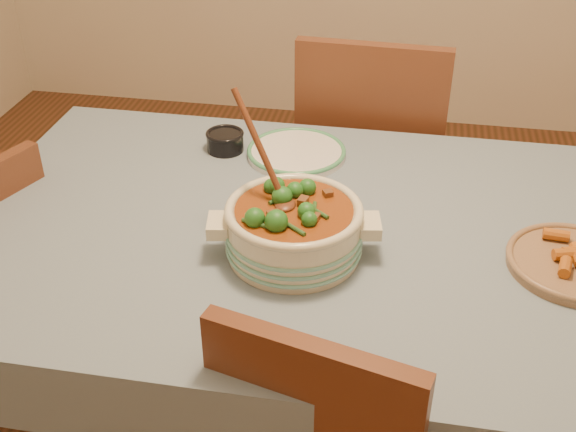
{
  "coord_description": "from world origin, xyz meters",
  "views": [
    {
      "loc": [
        0.2,
        -1.39,
        1.7
      ],
      "look_at": [
        -0.03,
        -0.12,
        0.86
      ],
      "focal_mm": 45.0,
      "sensor_mm": 36.0,
      "label": 1
    }
  ],
  "objects_px": {
    "condiment_bowl": "(225,140)",
    "chair_far": "(371,156)",
    "stew_casserole": "(294,225)",
    "fried_plate": "(574,261)",
    "white_plate": "(296,152)",
    "dining_table": "(311,259)"
  },
  "relations": [
    {
      "from": "fried_plate",
      "to": "stew_casserole",
      "type": "bearing_deg",
      "value": -174.9
    },
    {
      "from": "white_plate",
      "to": "condiment_bowl",
      "type": "relative_size",
      "value": 2.61
    },
    {
      "from": "dining_table",
      "to": "fried_plate",
      "type": "xyz_separation_m",
      "value": [
        0.58,
        -0.06,
        0.11
      ]
    },
    {
      "from": "white_plate",
      "to": "condiment_bowl",
      "type": "height_order",
      "value": "condiment_bowl"
    },
    {
      "from": "condiment_bowl",
      "to": "dining_table",
      "type": "bearing_deg",
      "value": -48.99
    },
    {
      "from": "stew_casserole",
      "to": "white_plate",
      "type": "height_order",
      "value": "stew_casserole"
    },
    {
      "from": "fried_plate",
      "to": "chair_far",
      "type": "relative_size",
      "value": 0.32
    },
    {
      "from": "stew_casserole",
      "to": "white_plate",
      "type": "bearing_deg",
      "value": 98.91
    },
    {
      "from": "dining_table",
      "to": "white_plate",
      "type": "height_order",
      "value": "white_plate"
    },
    {
      "from": "dining_table",
      "to": "stew_casserole",
      "type": "bearing_deg",
      "value": -102.12
    },
    {
      "from": "dining_table",
      "to": "stew_casserole",
      "type": "distance_m",
      "value": 0.2
    },
    {
      "from": "condiment_bowl",
      "to": "chair_far",
      "type": "height_order",
      "value": "chair_far"
    },
    {
      "from": "condiment_bowl",
      "to": "chair_far",
      "type": "xyz_separation_m",
      "value": [
        0.38,
        0.4,
        -0.23
      ]
    },
    {
      "from": "dining_table",
      "to": "fried_plate",
      "type": "distance_m",
      "value": 0.59
    },
    {
      "from": "condiment_bowl",
      "to": "fried_plate",
      "type": "xyz_separation_m",
      "value": [
        0.88,
        -0.4,
        -0.01
      ]
    },
    {
      "from": "dining_table",
      "to": "condiment_bowl",
      "type": "relative_size",
      "value": 15.75
    },
    {
      "from": "stew_casserole",
      "to": "condiment_bowl",
      "type": "height_order",
      "value": "stew_casserole"
    },
    {
      "from": "dining_table",
      "to": "chair_far",
      "type": "xyz_separation_m",
      "value": [
        0.09,
        0.74,
        -0.1
      ]
    },
    {
      "from": "stew_casserole",
      "to": "fried_plate",
      "type": "bearing_deg",
      "value": 5.1
    },
    {
      "from": "stew_casserole",
      "to": "chair_far",
      "type": "height_order",
      "value": "stew_casserole"
    },
    {
      "from": "dining_table",
      "to": "condiment_bowl",
      "type": "bearing_deg",
      "value": 131.01
    },
    {
      "from": "white_plate",
      "to": "fried_plate",
      "type": "relative_size",
      "value": 0.87
    }
  ]
}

